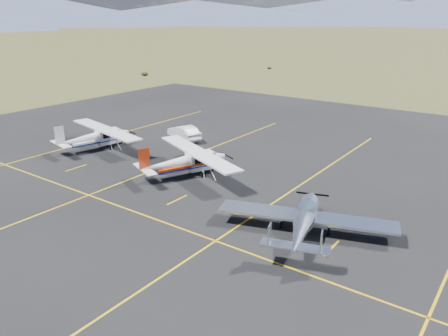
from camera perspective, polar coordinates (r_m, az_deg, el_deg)
ground at (r=28.08m, az=9.64°, el=-5.76°), size 1600.00×1600.00×0.00m
apron at (r=31.47m, az=-1.80°, el=-2.63°), size 72.00×72.00×0.02m
aircraft_low_wing at (r=24.90m, az=10.46°, el=-6.51°), size 7.51×10.17×2.23m
aircraft_cessna at (r=33.50m, az=-5.03°, el=0.90°), size 7.77×10.44×2.73m
aircraft_plain at (r=41.82m, az=-16.45°, el=3.93°), size 6.70×10.66×2.69m
sedan at (r=43.55m, az=-5.24°, el=4.62°), size 2.92×4.65×1.45m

